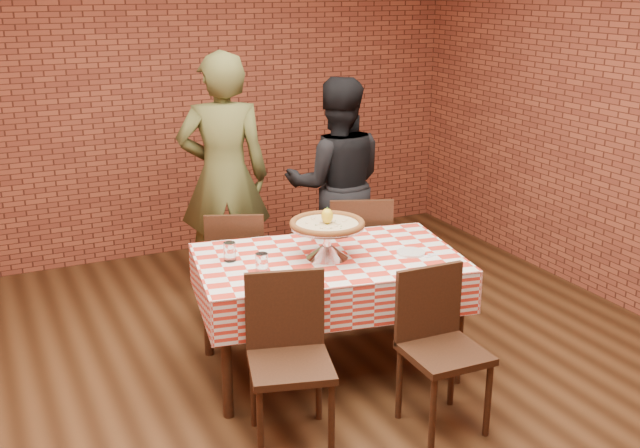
% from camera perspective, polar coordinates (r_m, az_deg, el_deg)
% --- Properties ---
extents(ground, '(6.00, 6.00, 0.00)m').
position_cam_1_polar(ground, '(4.50, -0.76, -13.89)').
color(ground, black).
rests_on(ground, ground).
extents(back_wall, '(5.50, 0.00, 5.50)m').
position_cam_1_polar(back_wall, '(6.73, -11.75, 9.68)').
color(back_wall, brown).
rests_on(back_wall, ground).
extents(table, '(1.71, 1.19, 0.75)m').
position_cam_1_polar(table, '(4.78, 0.62, -6.77)').
color(table, '#391E10').
rests_on(table, ground).
extents(tablecloth, '(1.75, 1.24, 0.27)m').
position_cam_1_polar(tablecloth, '(4.68, 0.63, -4.01)').
color(tablecloth, red).
rests_on(tablecloth, table).
extents(pizza_stand, '(0.55, 0.55, 0.20)m').
position_cam_1_polar(pizza_stand, '(4.59, 0.54, -1.32)').
color(pizza_stand, silver).
rests_on(pizza_stand, tablecloth).
extents(pizza, '(0.55, 0.55, 0.03)m').
position_cam_1_polar(pizza, '(4.55, 0.54, -0.03)').
color(pizza, beige).
rests_on(pizza, pizza_stand).
extents(lemon, '(0.09, 0.09, 0.09)m').
position_cam_1_polar(lemon, '(4.54, 0.54, 0.60)').
color(lemon, gold).
rests_on(lemon, pizza).
extents(water_glass_left, '(0.08, 0.08, 0.12)m').
position_cam_1_polar(water_glass_left, '(4.38, -4.39, -2.94)').
color(water_glass_left, white).
rests_on(water_glass_left, tablecloth).
extents(water_glass_right, '(0.08, 0.08, 0.12)m').
position_cam_1_polar(water_glass_right, '(4.58, -6.80, -2.08)').
color(water_glass_right, white).
rests_on(water_glass_right, tablecloth).
extents(side_plate, '(0.20, 0.20, 0.01)m').
position_cam_1_polar(side_plate, '(4.72, 6.85, -2.13)').
color(side_plate, white).
rests_on(side_plate, tablecloth).
extents(sweetener_packet_a, '(0.05, 0.04, 0.00)m').
position_cam_1_polar(sweetener_packet_a, '(4.68, 8.08, -2.42)').
color(sweetener_packet_a, white).
rests_on(sweetener_packet_a, tablecloth).
extents(sweetener_packet_b, '(0.06, 0.05, 0.00)m').
position_cam_1_polar(sweetener_packet_b, '(4.71, 8.44, -2.29)').
color(sweetener_packet_b, white).
rests_on(sweetener_packet_b, tablecloth).
extents(condiment_caddy, '(0.13, 0.11, 0.16)m').
position_cam_1_polar(condiment_caddy, '(4.92, -0.14, -0.29)').
color(condiment_caddy, silver).
rests_on(condiment_caddy, tablecloth).
extents(chair_near_left, '(0.52, 0.52, 0.91)m').
position_cam_1_polar(chair_near_left, '(4.03, -2.23, -10.55)').
color(chair_near_left, '#391E10').
rests_on(chair_near_left, ground).
extents(chair_near_right, '(0.42, 0.42, 0.89)m').
position_cam_1_polar(chair_near_right, '(4.21, 9.35, -9.63)').
color(chair_near_right, '#391E10').
rests_on(chair_near_right, ground).
extents(chair_far_left, '(0.52, 0.52, 0.88)m').
position_cam_1_polar(chair_far_left, '(5.39, -6.26, -3.22)').
color(chair_far_left, '#391E10').
rests_on(chair_far_left, ground).
extents(chair_far_right, '(0.57, 0.57, 0.92)m').
position_cam_1_polar(chair_far_right, '(5.56, 2.82, -2.21)').
color(chair_far_right, '#391E10').
rests_on(chair_far_right, ground).
extents(diner_olive, '(0.79, 0.63, 1.89)m').
position_cam_1_polar(diner_olive, '(5.80, -7.23, 3.53)').
color(diner_olive, '#50512A').
rests_on(diner_olive, ground).
extents(diner_black, '(0.99, 0.88, 1.68)m').
position_cam_1_polar(diner_black, '(5.95, 1.25, 2.97)').
color(diner_black, black).
rests_on(diner_black, ground).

